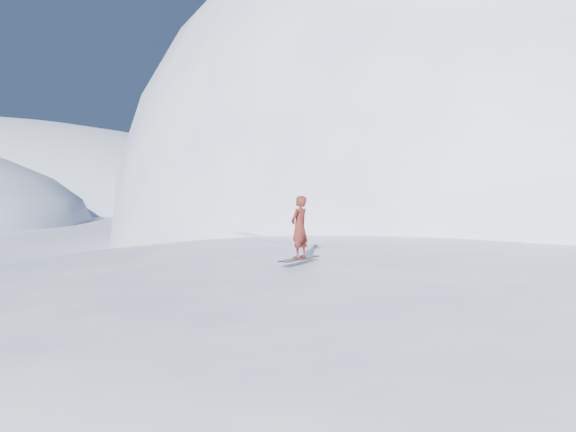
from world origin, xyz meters
name	(u,v)px	position (x,y,z in m)	size (l,w,h in m)	color
ground	(391,332)	(0.00, 0.00, 0.00)	(400.00, 400.00, 0.00)	white
near_ridge	(375,309)	(1.00, 3.00, 0.00)	(36.00, 28.00, 4.80)	white
summit_peak	(476,237)	(22.00, 26.00, 0.00)	(60.00, 56.00, 56.00)	white
peak_shoulder	(382,249)	(10.00, 20.00, 0.00)	(28.00, 24.00, 18.00)	white
wind_bumps	(345,317)	(-0.56, 2.12, 0.00)	(16.00, 14.40, 1.00)	white
snowboard	(299,259)	(-3.15, -0.78, 2.41)	(1.57, 0.29, 0.03)	black
snowboarder	(299,227)	(-3.15, -0.78, 3.26)	(0.61, 0.40, 1.66)	maroon
board_tracks	(269,238)	(-2.28, 5.24, 2.42)	(1.57, 5.92, 0.04)	silver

